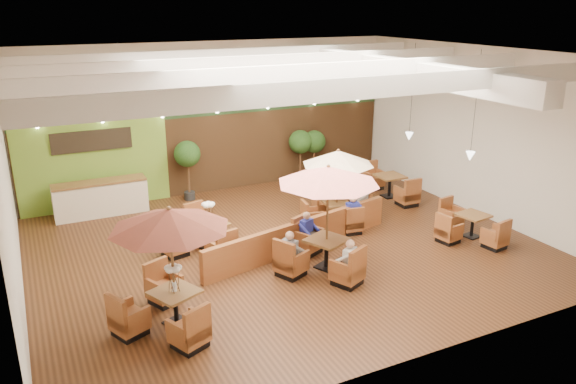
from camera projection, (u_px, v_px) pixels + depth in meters
room at (276, 116)px, 16.36m from camera, size 14.04×14.00×5.52m
service_counter at (101, 198)px, 18.69m from camera, size 3.00×0.75×1.18m
booth_divider at (302, 236)px, 16.02m from camera, size 6.49×1.70×0.92m
table_0 at (168, 242)px, 11.83m from camera, size 2.74×2.91×2.77m
table_1 at (325, 196)px, 14.43m from camera, size 2.85×3.03×2.89m
table_2 at (338, 173)px, 17.62m from camera, size 2.47×2.47×2.47m
table_3 at (200, 236)px, 16.00m from camera, size 1.99×2.86×1.59m
table_4 at (465, 228)px, 16.89m from camera, size 1.73×2.53×0.92m
table_5 at (389, 186)px, 20.51m from camera, size 0.95×2.78×1.04m
topiary_0 at (187, 156)px, 19.82m from camera, size 0.94×0.94×2.17m
topiary_1 at (300, 144)px, 21.72m from camera, size 0.91×0.91×2.12m
topiary_2 at (314, 144)px, 21.99m from camera, size 0.88×0.88×2.05m
diner_0 at (348, 257)px, 13.98m from camera, size 0.44×0.43×0.77m
diner_1 at (308, 228)px, 15.78m from camera, size 0.43×0.40×0.76m
diner_2 at (291, 249)px, 14.43m from camera, size 0.43×0.45×0.80m
diner_3 at (352, 210)px, 17.16m from camera, size 0.40×0.34×0.78m
diner_4 at (361, 196)px, 18.30m from camera, size 0.35×0.43×0.84m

